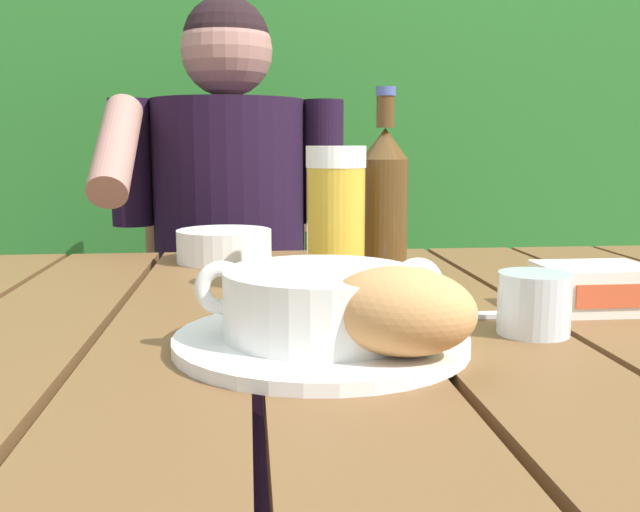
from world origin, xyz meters
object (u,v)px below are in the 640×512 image
at_px(beer_bottle, 384,203).
at_px(table_knife, 432,316).
at_px(diner_bowl, 224,246).
at_px(soup_bowl, 321,301).
at_px(chair_near_diner, 234,341).
at_px(water_glass_small, 534,303).
at_px(serving_plate, 321,341).
at_px(person_eating, 229,246).
at_px(bread_roll, 400,311).
at_px(butter_tub, 594,288).
at_px(beer_glass, 336,220).

relative_size(beer_bottle, table_knife, 1.60).
height_order(beer_bottle, diner_bowl, beer_bottle).
xyz_separation_m(soup_bowl, beer_bottle, (0.12, 0.30, 0.06)).
xyz_separation_m(chair_near_diner, water_glass_small, (0.32, -1.02, 0.32)).
bearing_deg(serving_plate, chair_near_diner, 95.69).
bearing_deg(serving_plate, person_eating, 97.19).
bearing_deg(person_eating, diner_bowl, -89.53).
bearing_deg(person_eating, water_glass_small, -68.67).
height_order(soup_bowl, bread_roll, bread_roll).
relative_size(soup_bowl, diner_bowl, 1.51).
height_order(chair_near_diner, soup_bowl, chair_near_diner).
xyz_separation_m(beer_bottle, water_glass_small, (0.10, -0.28, -0.08)).
distance_m(beer_bottle, water_glass_small, 0.31).
relative_size(water_glass_small, diner_bowl, 0.47).
distance_m(person_eating, butter_tub, 0.85).
distance_m(soup_bowl, table_knife, 0.16).
bearing_deg(beer_glass, diner_bowl, 119.61).
height_order(water_glass_small, table_knife, water_glass_small).
distance_m(person_eating, water_glass_small, 0.89).
relative_size(bread_roll, diner_bowl, 1.03).
distance_m(bread_roll, diner_bowl, 0.60).
distance_m(chair_near_diner, table_knife, 1.03).
relative_size(beer_glass, beer_bottle, 0.71).
height_order(person_eating, beer_glass, person_eating).
distance_m(water_glass_small, diner_bowl, 0.58).
xyz_separation_m(person_eating, soup_bowl, (0.11, -0.85, 0.07)).
xyz_separation_m(beer_bottle, diner_bowl, (-0.22, 0.20, -0.08)).
xyz_separation_m(beer_glass, table_knife, (0.09, -0.15, -0.09)).
xyz_separation_m(chair_near_diner, person_eating, (-0.00, -0.20, 0.26)).
height_order(water_glass_small, diner_bowl, water_glass_small).
height_order(bread_roll, beer_bottle, beer_bottle).
distance_m(water_glass_small, butter_tub, 0.14).
distance_m(soup_bowl, bread_roll, 0.09).
distance_m(bread_roll, table_knife, 0.18).
relative_size(person_eating, beer_glass, 6.70).
relative_size(serving_plate, beer_glass, 1.48).
relative_size(chair_near_diner, beer_glass, 5.02).
distance_m(serving_plate, butter_tub, 0.34).
relative_size(serving_plate, soup_bowl, 1.19).
height_order(serving_plate, bread_roll, bread_roll).
distance_m(serving_plate, bread_roll, 0.10).
bearing_deg(serving_plate, soup_bowl, -110.56).
bearing_deg(butter_tub, serving_plate, -159.96).
height_order(chair_near_diner, butter_tub, chair_near_diner).
bearing_deg(bread_roll, water_glass_small, 31.42).
height_order(serving_plate, water_glass_small, water_glass_small).
distance_m(serving_plate, table_knife, 0.16).
bearing_deg(beer_bottle, butter_tub, -42.24).
xyz_separation_m(person_eating, water_glass_small, (0.32, -0.83, 0.05)).
relative_size(bread_roll, beer_glass, 0.85).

